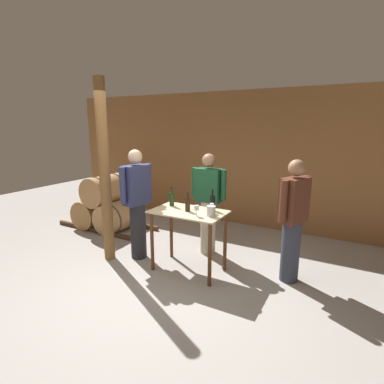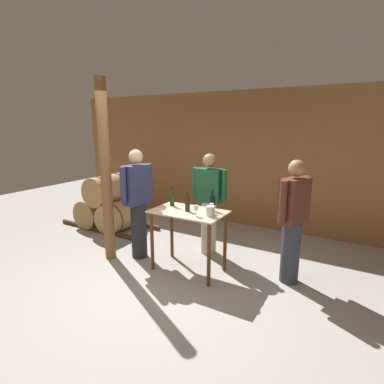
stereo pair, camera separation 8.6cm
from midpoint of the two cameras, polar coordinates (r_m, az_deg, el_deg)
name	(u,v)px [view 1 (the left image)]	position (r m, az deg, el deg)	size (l,w,h in m)	color
ground_plane	(153,287)	(4.09, -8.01, -17.49)	(14.00, 14.00, 0.00)	#9E9993
back_wall	(238,159)	(6.19, 8.39, 6.17)	(8.40, 0.05, 2.70)	brown
barrel_rack	(106,206)	(6.25, -16.38, -2.64)	(2.02, 0.82, 1.08)	#4C331E
tasting_table	(189,224)	(4.19, -1.26, -6.12)	(1.02, 0.62, 0.88)	beige
wooden_post	(105,173)	(4.60, -16.81, 3.48)	(0.16, 0.16, 2.70)	brown
wine_bottle_far_left	(172,199)	(4.37, -4.44, -1.28)	(0.07, 0.07, 0.29)	#193819
wine_bottle_left	(188,204)	(4.10, -1.44, -2.29)	(0.07, 0.07, 0.27)	black
wine_bottle_center	(212,202)	(4.14, 3.30, -1.98)	(0.07, 0.07, 0.31)	black
wine_glass_near_left	(196,208)	(3.88, 0.22, -3.10)	(0.06, 0.06, 0.15)	silver
wine_glass_near_center	(212,206)	(4.02, 3.20, -2.70)	(0.06, 0.06, 0.14)	silver
ice_bucket	(211,211)	(3.90, 3.00, -3.65)	(0.12, 0.12, 0.14)	silver
person_host	(293,219)	(4.06, 18.08, -4.92)	(0.34, 0.56, 1.63)	#333847
person_visitor_with_scarf	(208,202)	(4.72, 2.61, -1.92)	(0.59, 0.24, 1.62)	#B7AD93
person_visitor_bearded	(137,202)	(4.62, -10.96, -1.92)	(0.29, 0.58, 1.69)	#232328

